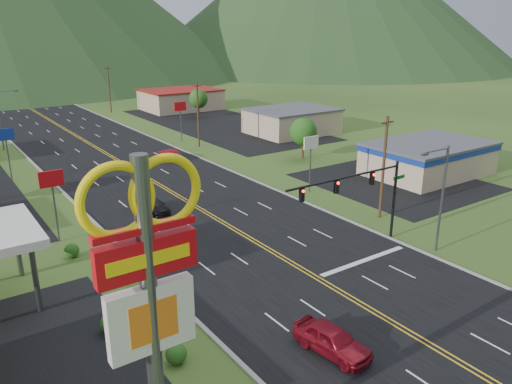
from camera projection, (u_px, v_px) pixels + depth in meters
ground at (459, 363)px, 27.87m from camera, size 500.00×500.00×0.00m
road at (459, 363)px, 27.87m from camera, size 20.00×460.00×0.04m
pylon_sign at (149, 286)px, 17.29m from camera, size 4.32×0.60×14.00m
traffic_signal at (363, 188)px, 40.60m from camera, size 13.10×0.43×7.00m
streetlight_east at (440, 192)px, 40.08m from camera, size 3.28×0.25×9.00m
streetlight_west at (1, 116)px, 74.47m from camera, size 3.28×0.25×9.00m
building_east_near at (428, 157)px, 62.88m from camera, size 15.40×10.40×4.10m
building_east_mid at (292, 121)px, 87.38m from camera, size 14.40×11.40×4.30m
building_east_far at (181, 99)px, 112.46m from camera, size 16.40×12.40×4.50m
pole_sign_west_a at (52, 186)px, 42.08m from camera, size 2.00×0.18×6.40m
pole_sign_west_b at (6, 140)px, 59.23m from camera, size 2.00×0.18×6.40m
pole_sign_east_a at (311, 148)px, 55.14m from camera, size 2.00×0.18×6.40m
pole_sign_east_b at (180, 110)px, 80.08m from camera, size 2.00×0.18×6.40m
tree_east_a at (303, 132)px, 69.73m from camera, size 3.84×3.84×5.82m
tree_east_b at (198, 99)px, 101.51m from camera, size 3.84×3.84×5.82m
utility_pole_a at (384, 167)px, 47.59m from camera, size 1.60×0.28×10.00m
utility_pole_b at (198, 114)px, 76.43m from camera, size 1.60×0.28×10.00m
utility_pole_c at (109, 89)px, 107.61m from camera, size 1.60×0.28×10.00m
utility_pole_d at (60, 75)px, 138.79m from camera, size 1.60×0.28×10.00m
car_red_near at (332, 340)px, 28.46m from camera, size 2.67×5.08×1.65m
car_dark_mid at (154, 206)px, 50.22m from camera, size 2.07×4.58×1.30m
car_red_far at (169, 155)px, 70.29m from camera, size 1.60×4.34×1.42m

